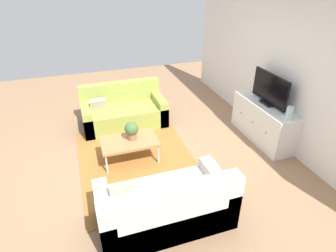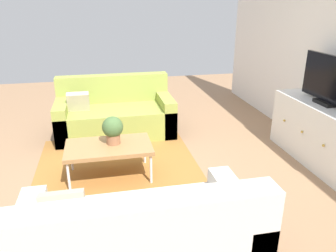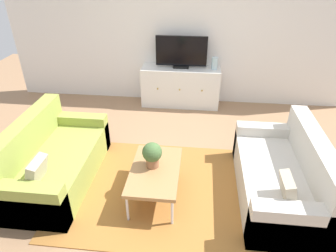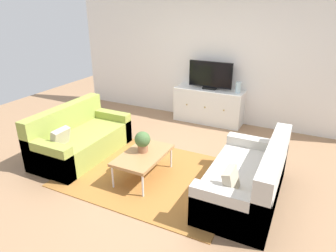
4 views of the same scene
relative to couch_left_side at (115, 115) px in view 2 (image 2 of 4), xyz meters
name	(u,v)px [view 2 (image 2 of 4)]	position (x,y,z in m)	size (l,w,h in m)	color
ground_plane	(133,178)	(1.44, 0.10, -0.27)	(10.00, 10.00, 0.00)	#997251
area_rug	(120,179)	(1.44, -0.05, -0.27)	(2.50, 1.90, 0.01)	#9E662D
couch_left_side	(115,115)	(0.00, 0.00, 0.00)	(0.87, 1.67, 0.82)	olive
couch_right_side	(140,248)	(2.87, 0.00, 0.00)	(0.87, 1.67, 0.82)	beige
coffee_table	(109,148)	(1.36, -0.14, 0.09)	(0.56, 0.94, 0.39)	#A37547
potted_plant	(113,129)	(1.32, -0.09, 0.29)	(0.23, 0.23, 0.31)	#936042
tv_console	(319,133)	(1.47, 2.37, 0.09)	(1.43, 0.47, 0.73)	white
flat_screen_tv	(329,81)	(1.47, 2.39, 0.74)	(0.91, 0.16, 0.57)	black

